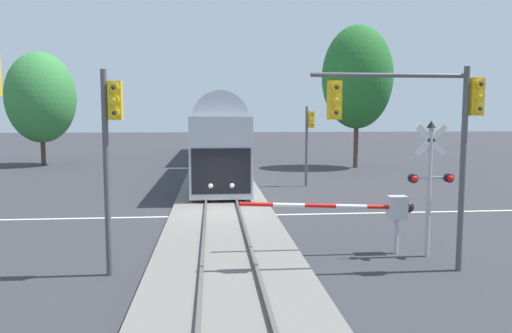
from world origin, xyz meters
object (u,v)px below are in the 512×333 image
at_px(commuter_train, 217,133).
at_px(crossing_gate_near, 380,209).
at_px(pine_left_background, 41,98).
at_px(crossing_signal_mast, 430,175).
at_px(traffic_signal_near_right, 422,118).
at_px(oak_far_right, 357,77).
at_px(traffic_signal_median, 111,139).
at_px(traffic_signal_far_side, 309,133).

height_order(commuter_train, crossing_gate_near, commuter_train).
relative_size(commuter_train, pine_left_background, 4.21).
xyz_separation_m(commuter_train, pine_left_background, (-14.92, 1.90, 3.04)).
bearing_deg(crossing_gate_near, pine_left_background, 124.05).
bearing_deg(crossing_signal_mast, crossing_gate_near, 161.80).
distance_m(traffic_signal_near_right, oak_far_right, 27.61).
relative_size(traffic_signal_median, traffic_signal_far_side, 1.13).
distance_m(crossing_signal_mast, traffic_signal_near_right, 2.36).
bearing_deg(crossing_signal_mast, pine_left_background, 125.44).
relative_size(traffic_signal_near_right, oak_far_right, 0.48).
xyz_separation_m(crossing_signal_mast, oak_far_right, (5.38, 25.31, 4.89)).
height_order(crossing_gate_near, traffic_signal_near_right, traffic_signal_near_right).
bearing_deg(oak_far_right, crossing_gate_near, -105.15).
distance_m(traffic_signal_median, traffic_signal_near_right, 8.20).
height_order(traffic_signal_median, oak_far_right, oak_far_right).
height_order(traffic_signal_near_right, traffic_signal_far_side, traffic_signal_near_right).
distance_m(traffic_signal_near_right, pine_left_background, 36.82).
distance_m(crossing_signal_mast, oak_far_right, 26.33).
bearing_deg(traffic_signal_near_right, traffic_signal_median, 176.63).
height_order(crossing_gate_near, crossing_signal_mast, crossing_signal_mast).
distance_m(crossing_gate_near, traffic_signal_median, 8.16).
distance_m(crossing_gate_near, oak_far_right, 26.44).
bearing_deg(traffic_signal_median, oak_far_right, 61.10).
height_order(traffic_signal_median, pine_left_background, pine_left_background).
xyz_separation_m(crossing_signal_mast, traffic_signal_median, (-9.09, -0.90, 1.14)).
relative_size(crossing_signal_mast, traffic_signal_near_right, 0.74).
relative_size(traffic_signal_near_right, traffic_signal_far_side, 1.15).
distance_m(commuter_train, traffic_signal_near_right, 29.43).
bearing_deg(traffic_signal_median, traffic_signal_near_right, -3.37).
bearing_deg(commuter_train, traffic_signal_median, -96.12).
bearing_deg(traffic_signal_near_right, oak_far_right, 76.73).
bearing_deg(pine_left_background, commuter_train, -7.25).
xyz_separation_m(crossing_gate_near, traffic_signal_near_right, (0.44, -1.83, 2.78)).
distance_m(commuter_train, crossing_signal_mast, 28.22).
relative_size(crossing_gate_near, pine_left_background, 0.56).
xyz_separation_m(traffic_signal_median, traffic_signal_near_right, (8.17, -0.48, 0.54)).
relative_size(traffic_signal_far_side, oak_far_right, 0.42).
distance_m(crossing_gate_near, traffic_signal_far_side, 14.77).
height_order(commuter_train, traffic_signal_median, commuter_train).
bearing_deg(pine_left_background, traffic_signal_far_side, -35.24).
xyz_separation_m(commuter_train, traffic_signal_far_side, (5.42, -12.47, 0.46)).
xyz_separation_m(crossing_signal_mast, pine_left_background, (-20.97, 29.46, 3.31)).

